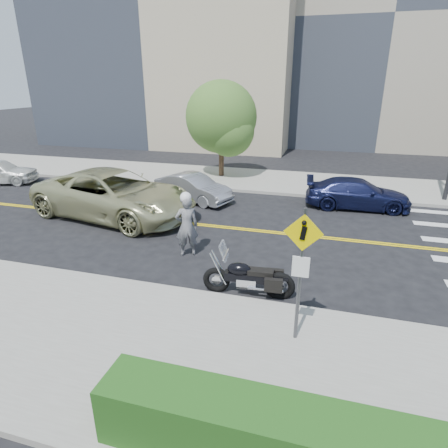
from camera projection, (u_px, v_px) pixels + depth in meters
name	position (u px, v px, depth m)	size (l,w,h in m)	color
ground_plane	(205.00, 225.00, 15.03)	(120.00, 120.00, 0.00)	black
sidewalk_near	(98.00, 340.00, 8.27)	(60.00, 5.00, 0.15)	#9E9B91
sidewalk_far	(246.00, 179.00, 21.74)	(60.00, 5.00, 0.15)	#9E9B91
building_mid	(384.00, 25.00, 32.75)	(18.00, 14.00, 20.00)	#A39984
pedestrian_sign	(301.00, 264.00, 7.59)	(0.78, 0.08, 3.00)	#4C4C51
motorcyclist	(187.00, 224.00, 12.12)	(0.88, 0.77, 2.17)	#A3A2A7
motorcycle	(249.00, 270.00, 9.93)	(2.40, 0.73, 1.46)	black
suv	(114.00, 194.00, 15.66)	(3.26, 7.07, 1.96)	#C0C08D
parked_car_silver	(193.00, 188.00, 17.87)	(1.36, 3.91, 1.29)	#9D9FA5
parked_car_blue	(357.00, 194.00, 16.90)	(1.86, 4.58, 1.33)	#161B44
tree_far_a	(221.00, 117.00, 21.14)	(4.04, 4.04, 5.53)	#382619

